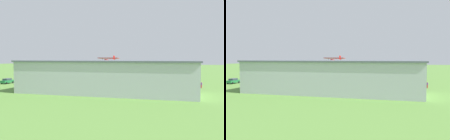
% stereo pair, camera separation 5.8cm
% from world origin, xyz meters
% --- Properties ---
extents(ground_plane, '(400.00, 400.00, 0.00)m').
position_xyz_m(ground_plane, '(0.00, 0.00, 0.00)').
color(ground_plane, '#568438').
extents(hangar, '(40.73, 14.63, 7.47)m').
position_xyz_m(hangar, '(-5.52, 30.55, 3.74)').
color(hangar, '#B7BCC6').
rests_on(hangar, ground_plane).
extents(biplane, '(7.83, 7.06, 3.84)m').
position_xyz_m(biplane, '(0.50, 8.02, 6.81)').
color(biplane, '#B21E1E').
extents(car_orange, '(2.01, 4.33, 1.53)m').
position_xyz_m(car_orange, '(15.83, 19.59, 0.80)').
color(car_orange, orange).
rests_on(car_orange, ground_plane).
extents(car_black, '(2.28, 4.53, 1.65)m').
position_xyz_m(car_black, '(23.35, 19.22, 0.85)').
color(car_black, black).
rests_on(car_black, ground_plane).
extents(car_green, '(2.09, 4.16, 1.62)m').
position_xyz_m(car_green, '(29.98, 21.08, 0.84)').
color(car_green, '#1E6B38').
rests_on(car_green, ground_plane).
extents(person_near_hangar_door, '(0.54, 0.54, 1.72)m').
position_xyz_m(person_near_hangar_door, '(11.45, 17.22, 0.86)').
color(person_near_hangar_door, '#72338C').
rests_on(person_near_hangar_door, ground_plane).
extents(person_beside_truck, '(0.50, 0.50, 1.77)m').
position_xyz_m(person_beside_truck, '(14.27, 16.25, 0.89)').
color(person_beside_truck, '#72338C').
rests_on(person_beside_truck, ground_plane).
extents(person_crossing_taxiway, '(0.46, 0.46, 1.54)m').
position_xyz_m(person_crossing_taxiway, '(16.39, 15.85, 0.76)').
color(person_crossing_taxiway, '#72338C').
rests_on(person_crossing_taxiway, ground_plane).
extents(person_watching_takeoff, '(0.52, 0.52, 1.66)m').
position_xyz_m(person_watching_takeoff, '(-27.35, 15.55, 0.82)').
color(person_watching_takeoff, '#B23333').
rests_on(person_watching_takeoff, ground_plane).
extents(windsock, '(1.47, 1.16, 6.25)m').
position_xyz_m(windsock, '(34.43, -15.53, 5.50)').
color(windsock, silver).
rests_on(windsock, ground_plane).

